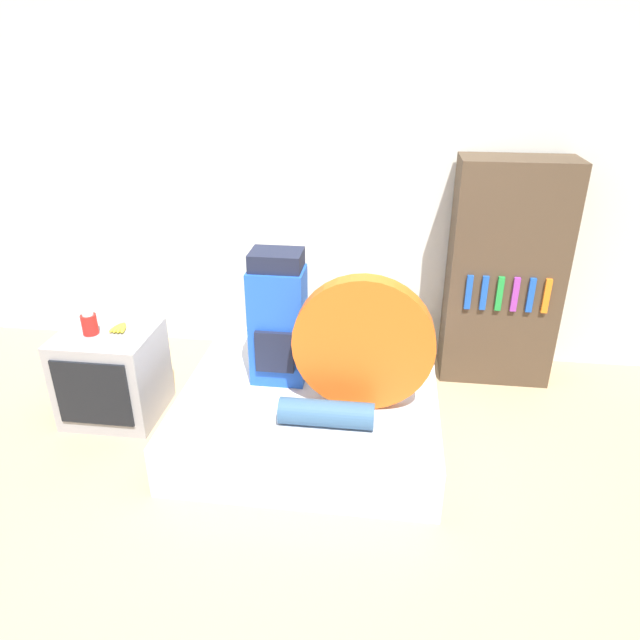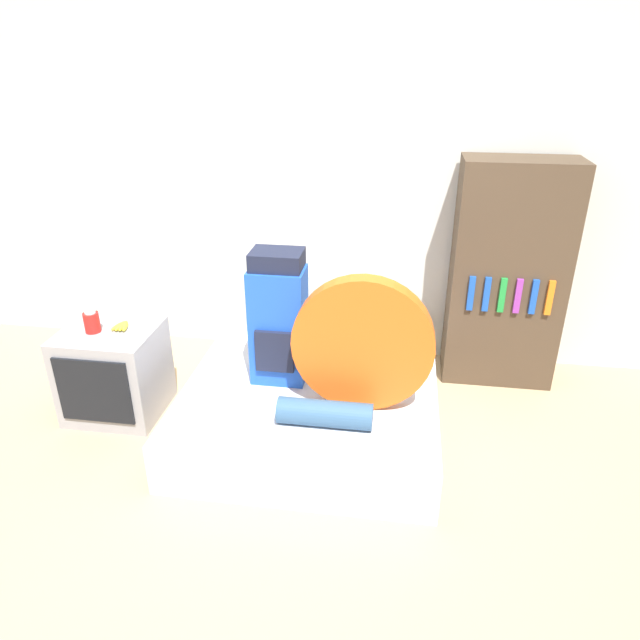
{
  "view_description": "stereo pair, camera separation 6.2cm",
  "coord_description": "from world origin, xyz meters",
  "px_view_note": "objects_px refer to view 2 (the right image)",
  "views": [
    {
      "loc": [
        0.58,
        -2.36,
        2.19
      ],
      "look_at": [
        0.2,
        0.6,
        0.76
      ],
      "focal_mm": 32.0,
      "sensor_mm": 36.0,
      "label": 1
    },
    {
      "loc": [
        0.64,
        -2.35,
        2.19
      ],
      "look_at": [
        0.2,
        0.6,
        0.76
      ],
      "focal_mm": 32.0,
      "sensor_mm": 36.0,
      "label": 2
    }
  ],
  "objects_px": {
    "canister": "(92,322)",
    "tent_bag": "(363,344)",
    "bookshelf": "(507,275)",
    "sleeping_roll": "(325,413)",
    "backpack": "(278,319)",
    "television": "(114,372)"
  },
  "relations": [
    {
      "from": "backpack",
      "to": "tent_bag",
      "type": "distance_m",
      "value": 0.58
    },
    {
      "from": "tent_bag",
      "to": "bookshelf",
      "type": "distance_m",
      "value": 1.36
    },
    {
      "from": "canister",
      "to": "tent_bag",
      "type": "bearing_deg",
      "value": -4.52
    },
    {
      "from": "canister",
      "to": "backpack",
      "type": "bearing_deg",
      "value": 4.79
    },
    {
      "from": "canister",
      "to": "bookshelf",
      "type": "relative_size",
      "value": 0.09
    },
    {
      "from": "tent_bag",
      "to": "canister",
      "type": "relative_size",
      "value": 5.54
    },
    {
      "from": "canister",
      "to": "bookshelf",
      "type": "xyz_separation_m",
      "value": [
        2.6,
        0.88,
        0.12
      ]
    },
    {
      "from": "canister",
      "to": "bookshelf",
      "type": "bearing_deg",
      "value": 18.72
    },
    {
      "from": "backpack",
      "to": "bookshelf",
      "type": "relative_size",
      "value": 0.53
    },
    {
      "from": "tent_bag",
      "to": "sleeping_roll",
      "type": "distance_m",
      "value": 0.43
    },
    {
      "from": "bookshelf",
      "to": "backpack",
      "type": "bearing_deg",
      "value": -151.42
    },
    {
      "from": "tent_bag",
      "to": "sleeping_roll",
      "type": "relative_size",
      "value": 1.52
    },
    {
      "from": "tent_bag",
      "to": "sleeping_roll",
      "type": "bearing_deg",
      "value": -127.9
    },
    {
      "from": "sleeping_roll",
      "to": "bookshelf",
      "type": "bearing_deg",
      "value": 48.82
    },
    {
      "from": "backpack",
      "to": "television",
      "type": "xyz_separation_m",
      "value": [
        -1.08,
        -0.07,
        -0.42
      ]
    },
    {
      "from": "tent_bag",
      "to": "canister",
      "type": "height_order",
      "value": "tent_bag"
    },
    {
      "from": "television",
      "to": "bookshelf",
      "type": "relative_size",
      "value": 0.38
    },
    {
      "from": "backpack",
      "to": "bookshelf",
      "type": "distance_m",
      "value": 1.64
    },
    {
      "from": "backpack",
      "to": "tent_bag",
      "type": "relative_size",
      "value": 1.05
    },
    {
      "from": "television",
      "to": "bookshelf",
      "type": "xyz_separation_m",
      "value": [
        2.52,
        0.86,
        0.49
      ]
    },
    {
      "from": "backpack",
      "to": "bookshelf",
      "type": "xyz_separation_m",
      "value": [
        1.44,
        0.78,
        0.07
      ]
    },
    {
      "from": "bookshelf",
      "to": "canister",
      "type": "bearing_deg",
      "value": -161.28
    }
  ]
}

